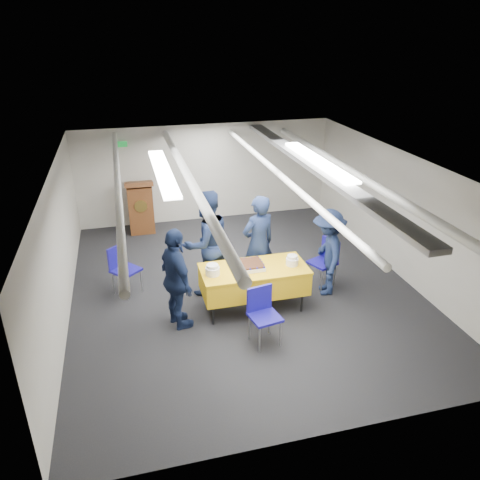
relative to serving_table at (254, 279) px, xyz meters
name	(u,v)px	position (x,y,z in m)	size (l,w,h in m)	color
ground	(243,287)	(0.01, 0.71, -0.56)	(7.00, 7.00, 0.00)	black
room_shell	(243,185)	(0.10, 1.12, 1.25)	(6.00, 7.00, 2.30)	beige
serving_table	(254,279)	(0.00, 0.00, 0.00)	(1.74, 0.81, 0.77)	black
sheet_cake	(247,265)	(-0.11, 0.03, 0.26)	(0.53, 0.41, 0.09)	white
plate_stack_left	(213,270)	(-0.69, -0.05, 0.29)	(0.23, 0.23, 0.17)	white
plate_stack_right	(292,261)	(0.63, -0.05, 0.29)	(0.20, 0.20, 0.17)	white
podium	(141,206)	(-1.59, 3.76, 0.05)	(0.62, 0.53, 1.25)	brown
chair_near	(262,310)	(-0.12, -0.85, -0.03)	(0.49, 0.49, 0.87)	gray
chair_right	(326,257)	(1.49, 0.49, -0.03)	(0.55, 0.55, 0.87)	gray
chair_left	(122,265)	(-2.08, 1.11, -0.03)	(0.59, 0.59, 0.87)	gray
sailor_a	(258,244)	(0.26, 0.63, 0.32)	(0.64, 0.42, 1.77)	black
sailor_b	(206,243)	(-0.64, 0.76, 0.38)	(0.92, 0.71, 1.89)	black
sailor_c	(177,280)	(-1.28, -0.17, 0.27)	(0.97, 0.40, 1.65)	black
sailor_d	(328,252)	(1.38, 0.21, 0.22)	(1.01, 0.58, 1.56)	black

